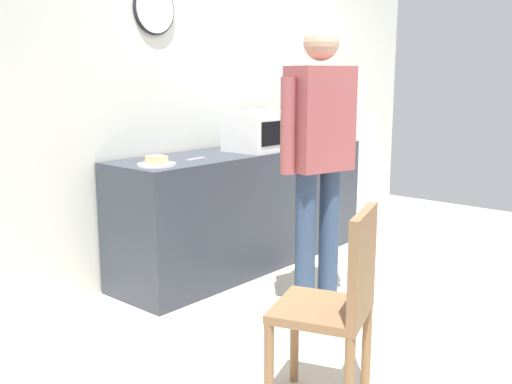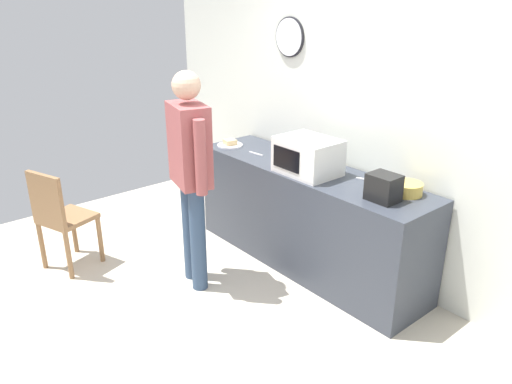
% 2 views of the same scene
% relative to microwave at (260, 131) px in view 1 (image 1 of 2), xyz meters
% --- Properties ---
extents(ground_plane, '(6.00, 6.00, 0.00)m').
position_rel_microwave_xyz_m(ground_plane, '(0.23, -1.13, -1.08)').
color(ground_plane, beige).
extents(back_wall, '(5.40, 0.13, 2.60)m').
position_rel_microwave_xyz_m(back_wall, '(0.23, 0.47, 0.23)').
color(back_wall, silver).
rests_on(back_wall, ground_plane).
extents(kitchen_counter, '(2.35, 0.62, 0.93)m').
position_rel_microwave_xyz_m(kitchen_counter, '(-0.07, 0.09, -0.61)').
color(kitchen_counter, '#333842').
rests_on(kitchen_counter, ground_plane).
extents(microwave, '(0.50, 0.39, 0.30)m').
position_rel_microwave_xyz_m(microwave, '(0.00, 0.00, 0.00)').
color(microwave, silver).
rests_on(microwave, kitchen_counter).
extents(sandwich_plate, '(0.25, 0.25, 0.07)m').
position_rel_microwave_xyz_m(sandwich_plate, '(-1.05, -0.02, -0.13)').
color(sandwich_plate, white).
rests_on(sandwich_plate, kitchen_counter).
extents(salad_bowl, '(0.23, 0.23, 0.09)m').
position_rel_microwave_xyz_m(salad_bowl, '(0.81, 0.23, -0.10)').
color(salad_bowl, gold).
rests_on(salad_bowl, kitchen_counter).
extents(toaster, '(0.22, 0.18, 0.20)m').
position_rel_microwave_xyz_m(toaster, '(0.77, 0.00, -0.05)').
color(toaster, black).
rests_on(toaster, kitchen_counter).
extents(fork_utensil, '(0.17, 0.04, 0.01)m').
position_rel_microwave_xyz_m(fork_utensil, '(-0.68, 0.01, -0.15)').
color(fork_utensil, silver).
rests_on(fork_utensil, kitchen_counter).
extents(spoon_utensil, '(0.16, 0.09, 0.01)m').
position_rel_microwave_xyz_m(spoon_utensil, '(0.42, 0.25, -0.15)').
color(spoon_utensil, silver).
rests_on(spoon_utensil, kitchen_counter).
extents(person_standing, '(0.57, 0.33, 1.81)m').
position_rel_microwave_xyz_m(person_standing, '(-0.45, -0.86, -0.01)').
color(person_standing, navy).
rests_on(person_standing, ground_plane).
extents(wooden_chair, '(0.51, 0.51, 0.94)m').
position_rel_microwave_xyz_m(wooden_chair, '(-1.39, -1.64, -0.55)').
color(wooden_chair, olive).
rests_on(wooden_chair, ground_plane).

